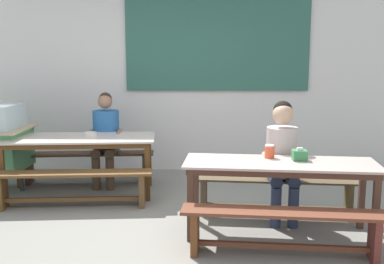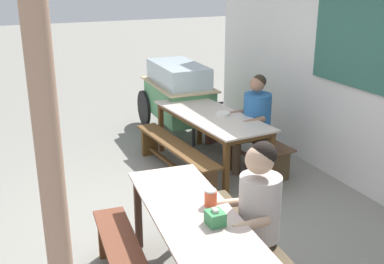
% 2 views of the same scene
% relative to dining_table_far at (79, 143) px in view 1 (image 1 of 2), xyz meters
% --- Properties ---
extents(ground_plane, '(40.00, 40.00, 0.00)m').
position_rel_dining_table_far_xyz_m(ground_plane, '(1.18, -1.14, -0.66)').
color(ground_plane, gray).
extents(backdrop_wall, '(6.52, 0.23, 2.91)m').
position_rel_dining_table_far_xyz_m(backdrop_wall, '(1.20, 1.33, 0.87)').
color(backdrop_wall, silver).
rests_on(backdrop_wall, ground_plane).
extents(dining_table_far, '(1.93, 0.90, 0.73)m').
position_rel_dining_table_far_xyz_m(dining_table_far, '(0.00, 0.00, 0.00)').
color(dining_table_far, beige).
rests_on(dining_table_far, ground_plane).
extents(dining_table_near, '(1.90, 0.77, 0.73)m').
position_rel_dining_table_far_xyz_m(dining_table_near, '(2.30, -1.27, -0.01)').
color(dining_table_near, '#C4ABA1').
rests_on(dining_table_near, ground_plane).
extents(bench_far_back, '(1.84, 0.45, 0.42)m').
position_rel_dining_table_far_xyz_m(bench_far_back, '(-0.04, 0.52, -0.38)').
color(bench_far_back, brown).
rests_on(bench_far_back, ground_plane).
extents(bench_far_front, '(1.85, 0.43, 0.42)m').
position_rel_dining_table_far_xyz_m(bench_far_front, '(0.04, -0.52, -0.37)').
color(bench_far_front, brown).
rests_on(bench_far_front, ground_plane).
extents(bench_near_back, '(1.82, 0.39, 0.42)m').
position_rel_dining_table_far_xyz_m(bench_near_back, '(2.34, -0.75, -0.39)').
color(bench_near_back, brown).
rests_on(bench_near_back, ground_plane).
extents(bench_near_front, '(1.81, 0.42, 0.42)m').
position_rel_dining_table_far_xyz_m(bench_near_front, '(2.26, -1.79, -0.37)').
color(bench_near_front, brown).
rests_on(bench_near_front, ground_plane).
extents(person_right_near_table, '(0.44, 0.54, 1.28)m').
position_rel_dining_table_far_xyz_m(person_right_near_table, '(2.40, -0.81, 0.06)').
color(person_right_near_table, '#2B3551').
rests_on(person_right_near_table, ground_plane).
extents(person_center_facing, '(0.48, 0.58, 1.25)m').
position_rel_dining_table_far_xyz_m(person_center_facing, '(0.23, 0.48, 0.03)').
color(person_center_facing, '#4E3A29').
rests_on(person_center_facing, ground_plane).
extents(tissue_box, '(0.14, 0.12, 0.13)m').
position_rel_dining_table_far_xyz_m(tissue_box, '(2.50, -1.19, 0.12)').
color(tissue_box, '#38854C').
rests_on(tissue_box, dining_table_near).
extents(condiment_jar, '(0.10, 0.10, 0.13)m').
position_rel_dining_table_far_xyz_m(condiment_jar, '(2.22, -1.09, 0.14)').
color(condiment_jar, '#E5522F').
rests_on(condiment_jar, dining_table_near).
extents(soup_bowl, '(0.17, 0.17, 0.04)m').
position_rel_dining_table_far_xyz_m(soup_bowl, '(0.12, 0.11, 0.09)').
color(soup_bowl, silver).
rests_on(soup_bowl, dining_table_far).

